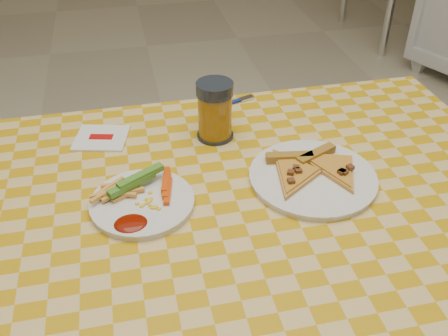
% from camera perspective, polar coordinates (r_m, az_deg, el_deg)
% --- Properties ---
extents(table, '(1.28, 0.88, 0.76)m').
position_cam_1_polar(table, '(1.06, 1.34, -6.77)').
color(table, silver).
rests_on(table, ground).
extents(plate_left, '(0.22, 0.22, 0.01)m').
position_cam_1_polar(plate_left, '(1.01, -9.30, -4.01)').
color(plate_left, white).
rests_on(plate_left, table).
extents(plate_right, '(0.28, 0.28, 0.01)m').
position_cam_1_polar(plate_right, '(1.08, 10.09, -1.14)').
color(plate_right, white).
rests_on(plate_right, table).
extents(fries_veggies, '(0.19, 0.18, 0.04)m').
position_cam_1_polar(fries_veggies, '(1.01, -9.95, -2.77)').
color(fries_veggies, '#EFB64C').
rests_on(fries_veggies, plate_left).
extents(pizza_slices, '(0.26, 0.23, 0.02)m').
position_cam_1_polar(pizza_slices, '(1.08, 10.00, -0.04)').
color(pizza_slices, gold).
rests_on(pizza_slices, plate_right).
extents(drink_glass, '(0.09, 0.09, 0.14)m').
position_cam_1_polar(drink_glass, '(1.17, -1.04, 6.52)').
color(drink_glass, black).
rests_on(drink_glass, table).
extents(napkin, '(0.14, 0.14, 0.01)m').
position_cam_1_polar(napkin, '(1.23, -13.84, 3.36)').
color(napkin, white).
rests_on(napkin, table).
extents(fork, '(0.13, 0.06, 0.01)m').
position_cam_1_polar(fork, '(1.34, 0.95, 7.52)').
color(fork, navy).
rests_on(fork, table).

